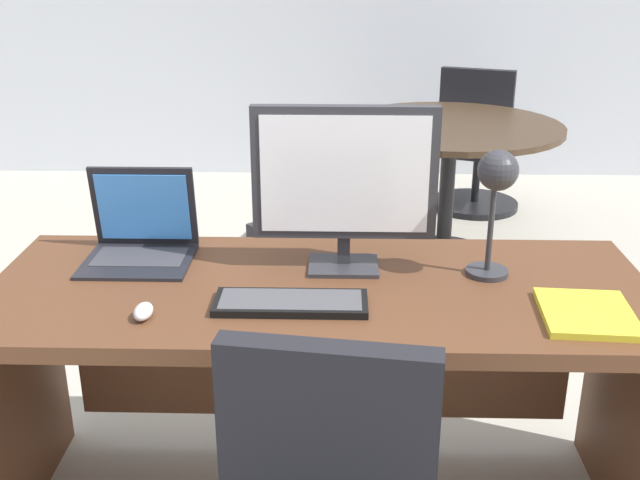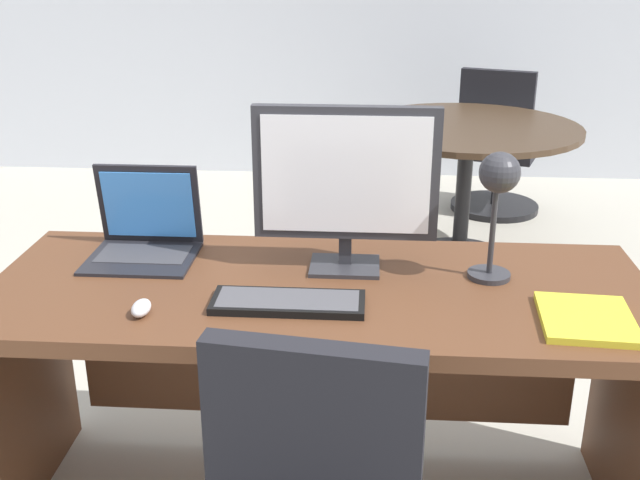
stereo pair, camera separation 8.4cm
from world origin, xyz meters
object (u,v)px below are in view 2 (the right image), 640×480
at_px(keyboard, 288,302).
at_px(mouse, 141,308).
at_px(desk_lamp, 498,189).
at_px(meeting_chair_far, 497,156).
at_px(book, 587,319).
at_px(meeting_chair_near, 341,238).
at_px(monitor, 346,179).
at_px(laptop, 146,227).
at_px(meeting_table, 466,160).
at_px(desk, 320,339).

relative_size(keyboard, mouse, 4.80).
xyz_separation_m(desk_lamp, meeting_chair_far, (0.44, 2.73, -0.63)).
distance_m(book, meeting_chair_near, 1.69).
relative_size(monitor, book, 1.91).
relative_size(keyboard, desk_lamp, 1.07).
bearing_deg(laptop, meeting_table, 56.54).
distance_m(monitor, keyboard, 0.39).
height_order(desk, desk_lamp, desk_lamp).
height_order(monitor, desk_lamp, monitor).
bearing_deg(desk_lamp, meeting_chair_far, 80.79).
xyz_separation_m(keyboard, mouse, (-0.37, -0.07, 0.01)).
distance_m(monitor, meeting_chair_near, 1.36).
xyz_separation_m(book, meeting_chair_near, (-0.67, 1.50, -0.38)).
bearing_deg(meeting_chair_near, mouse, -106.00).
bearing_deg(meeting_chair_far, meeting_chair_near, -121.79).
height_order(monitor, meeting_table, monitor).
xyz_separation_m(desk_lamp, meeting_table, (0.15, 1.90, -0.44)).
bearing_deg(laptop, keyboard, -36.21).
relative_size(monitor, laptop, 1.65).
bearing_deg(meeting_table, laptop, -123.46).
distance_m(keyboard, book, 0.75).
bearing_deg(book, meeting_table, 91.52).
bearing_deg(meeting_chair_near, keyboard, -92.91).
distance_m(laptop, mouse, 0.43).
distance_m(monitor, meeting_chair_far, 2.88).
distance_m(meeting_table, meeting_chair_near, 0.91).
relative_size(desk_lamp, meeting_table, 0.32).
height_order(laptop, mouse, laptop).
bearing_deg(keyboard, desk, 68.08).
relative_size(desk, mouse, 22.09).
bearing_deg(desk_lamp, book, -49.02).
height_order(keyboard, meeting_chair_near, meeting_chair_near).
height_order(desk, book, book).
xyz_separation_m(laptop, meeting_table, (1.16, 1.75, -0.25)).
bearing_deg(mouse, meeting_chair_far, 65.77).
relative_size(laptop, book, 1.16).
xyz_separation_m(book, meeting_table, (-0.06, 2.13, -0.18)).
height_order(desk_lamp, book, desk_lamp).
bearing_deg(meeting_chair_near, monitor, -87.02).
distance_m(monitor, mouse, 0.65).
xyz_separation_m(meeting_table, meeting_chair_near, (-0.62, -0.64, -0.20)).
xyz_separation_m(keyboard, meeting_chair_near, (0.07, 1.46, -0.38)).
distance_m(desk, book, 0.74).
relative_size(desk, monitor, 3.55).
distance_m(mouse, book, 1.11).
distance_m(meeting_table, meeting_chair_far, 0.91).
bearing_deg(mouse, desk, 29.89).
distance_m(mouse, meeting_table, 2.42).
relative_size(book, meeting_chair_near, 0.30).
xyz_separation_m(desk, mouse, (-0.44, -0.25, 0.21)).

